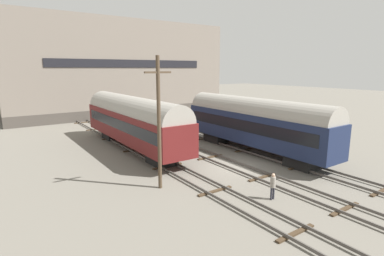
{
  "coord_description": "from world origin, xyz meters",
  "views": [
    {
      "loc": [
        -15.63,
        -16.79,
        7.64
      ],
      "look_at": [
        0.0,
        5.8,
        2.2
      ],
      "focal_mm": 28.0,
      "sensor_mm": 36.0,
      "label": 1
    }
  ],
  "objects_px": {
    "train_car_navy": "(254,122)",
    "utility_pole": "(159,122)",
    "person_worker": "(273,184)",
    "bench": "(273,134)",
    "train_car_maroon": "(133,120)"
  },
  "relations": [
    {
      "from": "train_car_navy",
      "to": "utility_pole",
      "type": "bearing_deg",
      "value": -167.26
    },
    {
      "from": "train_car_navy",
      "to": "person_worker",
      "type": "height_order",
      "value": "train_car_navy"
    },
    {
      "from": "train_car_navy",
      "to": "bench",
      "type": "bearing_deg",
      "value": -4.81
    },
    {
      "from": "train_car_maroon",
      "to": "person_worker",
      "type": "distance_m",
      "value": 15.58
    },
    {
      "from": "person_worker",
      "to": "utility_pole",
      "type": "bearing_deg",
      "value": 130.72
    },
    {
      "from": "person_worker",
      "to": "train_car_maroon",
      "type": "bearing_deg",
      "value": 97.77
    },
    {
      "from": "train_car_navy",
      "to": "utility_pole",
      "type": "height_order",
      "value": "utility_pole"
    },
    {
      "from": "train_car_maroon",
      "to": "person_worker",
      "type": "bearing_deg",
      "value": -82.23
    },
    {
      "from": "utility_pole",
      "to": "person_worker",
      "type": "bearing_deg",
      "value": -49.28
    },
    {
      "from": "bench",
      "to": "utility_pole",
      "type": "relative_size",
      "value": 0.17
    },
    {
      "from": "train_car_maroon",
      "to": "utility_pole",
      "type": "height_order",
      "value": "utility_pole"
    },
    {
      "from": "train_car_navy",
      "to": "utility_pole",
      "type": "relative_size",
      "value": 1.92
    },
    {
      "from": "utility_pole",
      "to": "train_car_navy",
      "type": "bearing_deg",
      "value": 12.74
    },
    {
      "from": "train_car_navy",
      "to": "person_worker",
      "type": "xyz_separation_m",
      "value": [
        -6.54,
        -7.89,
        -1.93
      ]
    },
    {
      "from": "train_car_maroon",
      "to": "train_car_navy",
      "type": "bearing_deg",
      "value": -40.76
    }
  ]
}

